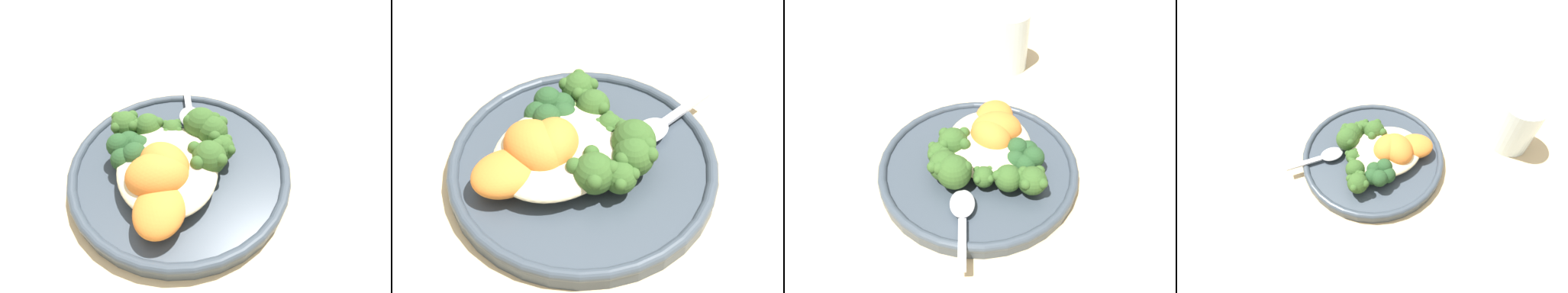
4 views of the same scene
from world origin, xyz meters
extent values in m
plane|color=#D6B784|center=(0.00, 0.00, 0.00)|extent=(4.00, 4.00, 0.00)
cylinder|color=#38424C|center=(0.00, 0.02, 0.01)|extent=(0.27, 0.27, 0.02)
torus|color=#38424C|center=(0.00, 0.02, 0.02)|extent=(0.27, 0.27, 0.01)
ellipsoid|color=beige|center=(-0.02, 0.03, 0.04)|extent=(0.13, 0.11, 0.03)
ellipsoid|color=#9EBC66|center=(-0.02, 0.02, 0.03)|extent=(0.02, 0.08, 0.02)
sphere|color=#335623|center=(-0.02, -0.02, 0.04)|extent=(0.04, 0.04, 0.04)
sphere|color=#335623|center=(-0.01, 0.00, 0.05)|extent=(0.02, 0.02, 0.02)
sphere|color=#335623|center=(-0.03, 0.00, 0.05)|extent=(0.02, 0.02, 0.02)
sphere|color=#335623|center=(-0.03, -0.03, 0.05)|extent=(0.02, 0.02, 0.02)
sphere|color=#335623|center=(-0.01, -0.03, 0.05)|extent=(0.02, 0.02, 0.02)
ellipsoid|color=#9EBC66|center=(-0.01, 0.01, 0.03)|extent=(0.04, 0.10, 0.02)
sphere|color=#335623|center=(0.00, -0.03, 0.04)|extent=(0.03, 0.03, 0.03)
sphere|color=#335623|center=(0.01, -0.02, 0.04)|extent=(0.01, 0.01, 0.01)
sphere|color=#335623|center=(-0.01, -0.02, 0.04)|extent=(0.01, 0.01, 0.01)
sphere|color=#335623|center=(-0.01, -0.04, 0.04)|extent=(0.01, 0.01, 0.01)
sphere|color=#335623|center=(0.01, -0.04, 0.04)|extent=(0.01, 0.01, 0.01)
ellipsoid|color=#9EBC66|center=(0.00, 0.02, 0.03)|extent=(0.06, 0.09, 0.01)
sphere|color=#335623|center=(0.03, -0.03, 0.04)|extent=(0.04, 0.04, 0.04)
sphere|color=#335623|center=(0.03, -0.01, 0.05)|extent=(0.02, 0.02, 0.02)
sphere|color=#335623|center=(0.01, -0.03, 0.05)|extent=(0.02, 0.02, 0.02)
sphere|color=#335623|center=(0.03, -0.04, 0.05)|extent=(0.02, 0.02, 0.02)
ellipsoid|color=#9EBC66|center=(0.01, 0.02, 0.03)|extent=(0.07, 0.07, 0.02)
sphere|color=#335623|center=(0.04, -0.01, 0.04)|extent=(0.04, 0.04, 0.04)
sphere|color=#335623|center=(0.04, 0.00, 0.05)|extent=(0.02, 0.02, 0.02)
sphere|color=#335623|center=(0.04, -0.03, 0.05)|extent=(0.02, 0.02, 0.02)
ellipsoid|color=#9EBC66|center=(0.01, 0.03, 0.03)|extent=(0.07, 0.04, 0.02)
sphere|color=#335623|center=(0.04, 0.02, 0.04)|extent=(0.03, 0.03, 0.03)
sphere|color=#335623|center=(0.05, 0.03, 0.04)|extent=(0.01, 0.01, 0.01)
sphere|color=#335623|center=(0.03, 0.03, 0.04)|extent=(0.01, 0.01, 0.01)
sphere|color=#335623|center=(0.03, 0.01, 0.04)|extent=(0.01, 0.01, 0.01)
sphere|color=#335623|center=(0.05, 0.01, 0.04)|extent=(0.01, 0.01, 0.01)
ellipsoid|color=#9EBC66|center=(0.01, 0.05, 0.03)|extent=(0.07, 0.02, 0.02)
sphere|color=#335623|center=(0.05, 0.05, 0.04)|extent=(0.03, 0.03, 0.03)
sphere|color=#335623|center=(0.05, 0.06, 0.05)|extent=(0.01, 0.01, 0.01)
sphere|color=#335623|center=(0.05, 0.04, 0.05)|extent=(0.01, 0.01, 0.01)
ellipsoid|color=#9EBC66|center=(0.02, 0.06, 0.03)|extent=(0.08, 0.06, 0.02)
sphere|color=#335623|center=(0.05, 0.08, 0.04)|extent=(0.04, 0.04, 0.04)
sphere|color=#335623|center=(0.06, 0.09, 0.05)|extent=(0.01, 0.01, 0.01)
sphere|color=#335623|center=(0.04, 0.09, 0.05)|extent=(0.01, 0.01, 0.01)
sphere|color=#335623|center=(0.04, 0.07, 0.05)|extent=(0.01, 0.01, 0.01)
sphere|color=#335623|center=(0.06, 0.07, 0.05)|extent=(0.01, 0.01, 0.01)
ellipsoid|color=orange|center=(-0.07, 0.04, 0.04)|extent=(0.08, 0.07, 0.03)
ellipsoid|color=orange|center=(-0.04, 0.04, 0.05)|extent=(0.06, 0.07, 0.05)
ellipsoid|color=orange|center=(-0.03, 0.05, 0.04)|extent=(0.05, 0.04, 0.04)
ellipsoid|color=orange|center=(-0.02, 0.04, 0.04)|extent=(0.08, 0.08, 0.05)
sphere|color=#234723|center=(0.03, 0.08, 0.04)|extent=(0.03, 0.03, 0.03)
sphere|color=#234723|center=(0.02, 0.09, 0.04)|extent=(0.03, 0.03, 0.03)
sphere|color=#234723|center=(0.00, 0.08, 0.04)|extent=(0.03, 0.03, 0.03)
sphere|color=#234723|center=(0.00, 0.07, 0.04)|extent=(0.03, 0.03, 0.03)
sphere|color=#234723|center=(0.02, 0.06, 0.04)|extent=(0.03, 0.03, 0.03)
cube|color=silver|center=(0.13, -0.01, 0.02)|extent=(0.07, 0.01, 0.00)
ellipsoid|color=silver|center=(0.07, -0.01, 0.03)|extent=(0.04, 0.03, 0.01)
cylinder|color=silver|center=(-0.27, 0.08, 0.05)|extent=(0.08, 0.08, 0.10)
camera|label=1|loc=(-0.24, 0.03, 0.30)|focal=28.00mm
camera|label=2|loc=(-0.29, -0.29, 0.50)|focal=60.00mm
camera|label=3|loc=(0.35, 0.00, 0.39)|focal=35.00mm
camera|label=4|loc=(0.13, 0.34, 0.48)|focal=28.00mm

